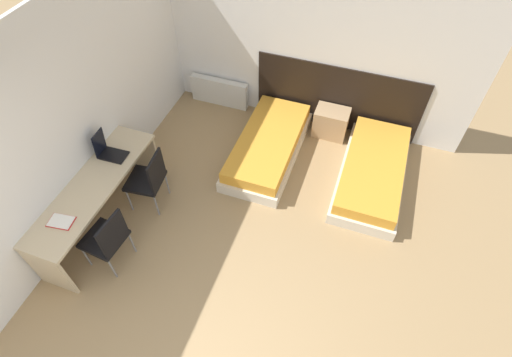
% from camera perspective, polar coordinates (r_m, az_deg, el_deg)
% --- Properties ---
extents(wall_back, '(5.09, 0.05, 2.70)m').
position_cam_1_polar(wall_back, '(6.04, 6.69, 18.75)').
color(wall_back, white).
rests_on(wall_back, ground_plane).
extents(wall_left, '(0.05, 5.36, 2.70)m').
position_cam_1_polar(wall_left, '(5.27, -22.94, 9.75)').
color(wall_left, white).
rests_on(wall_left, ground_plane).
extents(headboard_panel, '(2.54, 0.03, 1.09)m').
position_cam_1_polar(headboard_panel, '(6.38, 11.47, 11.14)').
color(headboard_panel, black).
rests_on(headboard_panel, ground_plane).
extents(bed_near_window, '(0.88, 1.90, 0.36)m').
position_cam_1_polar(bed_near_window, '(6.01, 1.72, 4.65)').
color(bed_near_window, beige).
rests_on(bed_near_window, ground_plane).
extents(bed_near_door, '(0.88, 1.90, 0.36)m').
position_cam_1_polar(bed_near_door, '(5.88, 16.29, 0.87)').
color(bed_near_door, beige).
rests_on(bed_near_door, ground_plane).
extents(nightstand, '(0.52, 0.36, 0.47)m').
position_cam_1_polar(nightstand, '(6.41, 10.65, 7.87)').
color(nightstand, tan).
rests_on(nightstand, ground_plane).
extents(radiator, '(0.99, 0.12, 0.47)m').
position_cam_1_polar(radiator, '(6.93, -5.23, 12.24)').
color(radiator, silver).
rests_on(radiator, ground_plane).
extents(desk, '(0.56, 2.04, 0.73)m').
position_cam_1_polar(desk, '(5.27, -21.90, -1.93)').
color(desk, '#C6B28E').
rests_on(desk, ground_plane).
extents(chair_near_laptop, '(0.49, 0.49, 0.91)m').
position_cam_1_polar(chair_near_laptop, '(5.32, -15.06, 0.06)').
color(chair_near_laptop, black).
rests_on(chair_near_laptop, ground_plane).
extents(chair_near_notebook, '(0.48, 0.48, 0.91)m').
position_cam_1_polar(chair_near_notebook, '(4.90, -20.51, -7.95)').
color(chair_near_notebook, black).
rests_on(chair_near_notebook, ground_plane).
extents(laptop, '(0.35, 0.24, 0.36)m').
position_cam_1_polar(laptop, '(5.38, -20.32, 3.73)').
color(laptop, black).
rests_on(laptop, desk).
extents(open_notebook, '(0.30, 0.22, 0.02)m').
position_cam_1_polar(open_notebook, '(4.93, -26.09, -5.54)').
color(open_notebook, '#B21E1E').
rests_on(open_notebook, desk).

